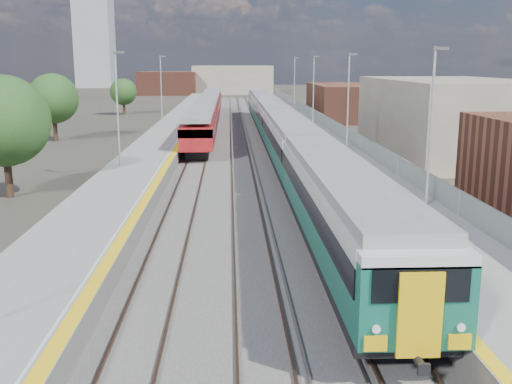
{
  "coord_description": "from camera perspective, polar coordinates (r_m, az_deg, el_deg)",
  "views": [
    {
      "loc": [
        -2.87,
        -5.77,
        7.78
      ],
      "look_at": [
        -1.73,
        19.95,
        2.2
      ],
      "focal_mm": 42.0,
      "sensor_mm": 36.0,
      "label": 1
    }
  ],
  "objects": [
    {
      "name": "ground",
      "position": [
        56.38,
        0.41,
        4.3
      ],
      "size": [
        320.0,
        320.0,
        0.0
      ],
      "primitive_type": "plane",
      "color": "#47443A",
      "rests_on": "ground"
    },
    {
      "name": "ballast_bed",
      "position": [
        58.79,
        -1.92,
        4.65
      ],
      "size": [
        10.5,
        155.0,
        0.06
      ],
      "primitive_type": "cube",
      "color": "#565451",
      "rests_on": "ground"
    },
    {
      "name": "tracks",
      "position": [
        60.45,
        -1.37,
        4.94
      ],
      "size": [
        8.96,
        160.0,
        0.17
      ],
      "color": "#4C3323",
      "rests_on": "ground"
    },
    {
      "name": "platform_right",
      "position": [
        59.27,
        5.41,
        5.16
      ],
      "size": [
        4.7,
        155.0,
        8.52
      ],
      "color": "slate",
      "rests_on": "ground"
    },
    {
      "name": "platform_left",
      "position": [
        59.04,
        -8.56,
        5.03
      ],
      "size": [
        4.3,
        155.0,
        8.52
      ],
      "color": "slate",
      "rests_on": "ground"
    },
    {
      "name": "buildings",
      "position": [
        145.2,
        -8.8,
        13.25
      ],
      "size": [
        72.0,
        185.5,
        40.0
      ],
      "color": "brown",
      "rests_on": "ground"
    },
    {
      "name": "green_train",
      "position": [
        53.44,
        2.18,
        6.27
      ],
      "size": [
        2.89,
        80.33,
        3.18
      ],
      "color": "black",
      "rests_on": "ground"
    },
    {
      "name": "red_train",
      "position": [
        73.74,
        -4.61,
        7.72
      ],
      "size": [
        2.72,
        55.16,
        3.43
      ],
      "color": "black",
      "rests_on": "ground"
    },
    {
      "name": "tree_a",
      "position": [
        37.5,
        -22.9,
        6.25
      ],
      "size": [
        5.27,
        5.27,
        7.14
      ],
      "color": "#382619",
      "rests_on": "ground"
    },
    {
      "name": "tree_b",
      "position": [
        63.69,
        -18.77,
        8.42
      ],
      "size": [
        4.99,
        4.99,
        6.76
      ],
      "color": "#382619",
      "rests_on": "ground"
    },
    {
      "name": "tree_c",
      "position": [
        94.1,
        -12.52,
        9.3
      ],
      "size": [
        4.03,
        4.03,
        5.46
      ],
      "color": "#382619",
      "rests_on": "ground"
    },
    {
      "name": "tree_d",
      "position": [
        73.76,
        16.09,
        8.31
      ],
      "size": [
        3.93,
        3.93,
        5.32
      ],
      "color": "#382619",
      "rests_on": "ground"
    }
  ]
}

